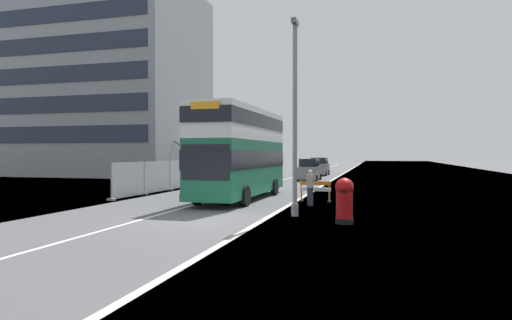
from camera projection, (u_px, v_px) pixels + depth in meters
ground at (213, 222)px, 16.55m from camera, size 140.00×280.00×0.10m
double_decker_bus at (241, 152)px, 24.17m from camera, size 2.82×10.20×4.93m
lamppost_foreground at (295, 124)px, 17.57m from camera, size 0.29×0.70×7.86m
red_pillar_postbox at (344, 199)px, 15.78m from camera, size 0.67×0.67×1.64m
roadworks_barrier at (315, 189)px, 22.87m from camera, size 1.62×0.48×1.08m
construction_site_fence at (170, 176)px, 29.98m from camera, size 0.44×13.80×2.07m
car_oncoming_near at (309, 170)px, 41.03m from camera, size 1.92×4.19×2.02m
car_receding_mid at (319, 167)px, 50.46m from camera, size 2.05×4.36×2.04m
bare_tree_far_verge_near at (189, 157)px, 46.69m from camera, size 2.77×2.64×4.06m
bare_tree_far_verge_mid at (232, 156)px, 68.70m from camera, size 2.50×2.45×4.44m
pedestrian_at_kerb at (310, 188)px, 21.09m from camera, size 0.34×0.34×1.73m
backdrop_office_block at (87, 85)px, 53.27m from camera, size 26.56×15.46×21.64m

